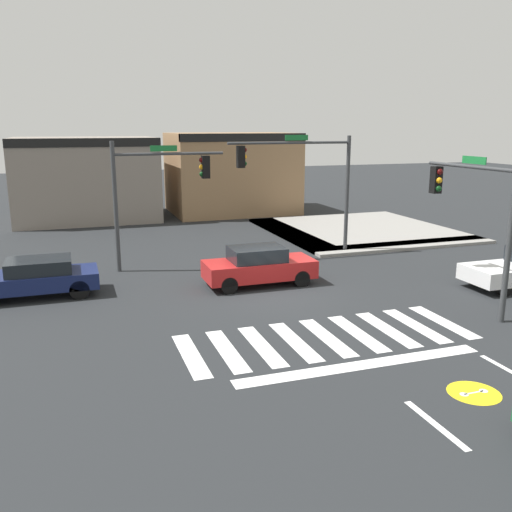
# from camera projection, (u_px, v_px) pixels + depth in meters

# --- Properties ---
(ground_plane) EXTENTS (120.00, 120.00, 0.00)m
(ground_plane) POSITION_uv_depth(u_px,v_px,m) (272.00, 293.00, 19.87)
(ground_plane) COLOR #232628
(crosswalk_near) EXTENTS (8.42, 3.00, 0.01)m
(crosswalk_near) POSITION_uv_depth(u_px,v_px,m) (327.00, 337.00, 15.72)
(crosswalk_near) COLOR silver
(crosswalk_near) RESTS_ON ground_plane
(bike_detector_marking) EXTENTS (1.19, 1.19, 0.01)m
(bike_detector_marking) POSITION_uv_depth(u_px,v_px,m) (474.00, 393.00, 12.43)
(bike_detector_marking) COLOR yellow
(bike_detector_marking) RESTS_ON ground_plane
(curb_corner_northeast) EXTENTS (10.00, 10.60, 0.15)m
(curb_corner_northeast) POSITION_uv_depth(u_px,v_px,m) (354.00, 231.00, 31.19)
(curb_corner_northeast) COLOR gray
(curb_corner_northeast) RESTS_ON ground_plane
(storefront_row) EXTENTS (18.26, 6.64, 5.46)m
(storefront_row) POSITION_uv_depth(u_px,v_px,m) (161.00, 176.00, 36.71)
(storefront_row) COLOR gray
(storefront_row) RESTS_ON ground_plane
(traffic_signal_northeast) EXTENTS (5.92, 0.32, 5.53)m
(traffic_signal_northeast) POSITION_uv_depth(u_px,v_px,m) (302.00, 171.00, 24.79)
(traffic_signal_northeast) COLOR #383A3D
(traffic_signal_northeast) RESTS_ON ground_plane
(traffic_signal_northwest) EXTENTS (4.64, 0.32, 5.34)m
(traffic_signal_northwest) POSITION_uv_depth(u_px,v_px,m) (157.00, 183.00, 22.60)
(traffic_signal_northwest) COLOR #383A3D
(traffic_signal_northwest) RESTS_ON ground_plane
(traffic_signal_southeast) EXTENTS (0.32, 4.19, 5.21)m
(traffic_signal_southeast) POSITION_uv_depth(u_px,v_px,m) (474.00, 203.00, 17.71)
(traffic_signal_southeast) COLOR #383A3D
(traffic_signal_southeast) RESTS_ON ground_plane
(car_red) EXTENTS (4.17, 1.71, 1.48)m
(car_red) POSITION_uv_depth(u_px,v_px,m) (259.00, 266.00, 20.77)
(car_red) COLOR red
(car_red) RESTS_ON ground_plane
(car_navy) EXTENTS (4.31, 1.77, 1.36)m
(car_navy) POSITION_uv_depth(u_px,v_px,m) (36.00, 277.00, 19.32)
(car_navy) COLOR #141E4C
(car_navy) RESTS_ON ground_plane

